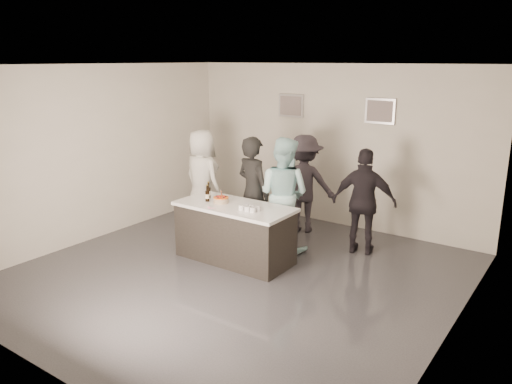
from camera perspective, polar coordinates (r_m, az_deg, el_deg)
floor at (r=7.47m, az=-2.23°, el=-9.38°), size 6.00×6.00×0.00m
ceiling at (r=6.80m, az=-2.50°, el=14.31°), size 6.00×6.00×0.00m
wall_back at (r=9.49m, az=8.73°, el=5.25°), size 6.00×0.04×3.00m
wall_front at (r=5.03m, az=-23.59°, el=-4.61°), size 6.00×0.04×3.00m
wall_left at (r=9.08m, az=-17.63°, el=4.28°), size 0.04×6.00×3.00m
wall_right at (r=5.74m, az=22.23°, el=-2.14°), size 0.04×6.00×3.00m
picture_left at (r=9.81m, az=4.04°, el=9.82°), size 0.54×0.04×0.44m
picture_right at (r=9.02m, az=14.00°, el=8.96°), size 0.54×0.04×0.44m
bar_counter at (r=7.82m, az=-2.45°, el=-4.66°), size 1.86×0.86×0.90m
cake at (r=7.81m, az=-4.02°, el=-0.95°), size 0.24×0.24×0.08m
beer_bottle_a at (r=8.07m, az=-5.46°, el=0.21°), size 0.07×0.07×0.26m
beer_bottle_b at (r=7.87m, az=-5.60°, el=-0.17°), size 0.07×0.07×0.26m
tumbler_cluster at (r=7.40m, az=-0.75°, el=-1.83°), size 0.30×0.19×0.08m
candles at (r=7.58m, az=-5.43°, el=-1.76°), size 0.24×0.08×0.01m
person_main_black at (r=8.32m, az=-0.33°, el=0.03°), size 0.77×0.59×1.86m
person_main_blue at (r=8.16m, az=3.10°, el=-0.24°), size 0.95×0.76×1.88m
person_guest_left at (r=9.37m, az=-6.17°, el=1.55°), size 1.00×0.76×1.83m
person_guest_right at (r=8.16m, az=12.27°, el=-1.11°), size 1.08×0.65×1.73m
person_guest_back at (r=9.06m, az=5.51°, el=0.94°), size 1.31×1.02×1.78m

